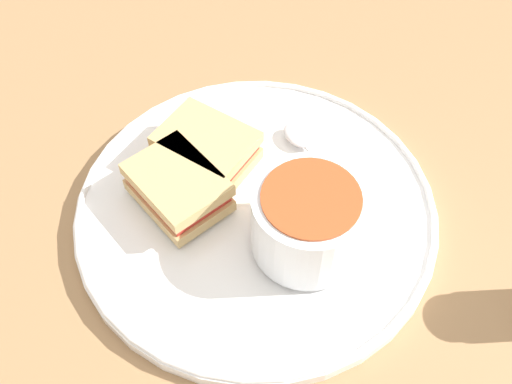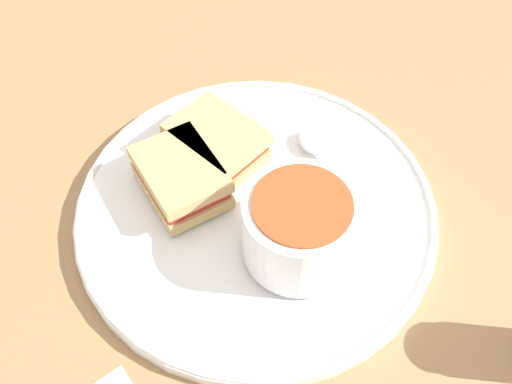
{
  "view_description": "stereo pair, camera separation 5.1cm",
  "coord_description": "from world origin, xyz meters",
  "px_view_note": "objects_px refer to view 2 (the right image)",
  "views": [
    {
      "loc": [
        -0.2,
        -0.23,
        0.44
      ],
      "look_at": [
        0.0,
        0.0,
        0.03
      ],
      "focal_mm": 42.0,
      "sensor_mm": 36.0,
      "label": 1
    },
    {
      "loc": [
        -0.16,
        -0.26,
        0.44
      ],
      "look_at": [
        0.0,
        0.0,
        0.03
      ],
      "focal_mm": 42.0,
      "sensor_mm": 36.0,
      "label": 2
    }
  ],
  "objects_px": {
    "spoon": "(315,147)",
    "sandwich_half_near": "(213,144)",
    "soup_bowl": "(300,227)",
    "sandwich_half_far": "(181,177)"
  },
  "relations": [
    {
      "from": "spoon",
      "to": "sandwich_half_near",
      "type": "distance_m",
      "value": 0.1
    },
    {
      "from": "soup_bowl",
      "to": "spoon",
      "type": "bearing_deg",
      "value": 47.44
    },
    {
      "from": "soup_bowl",
      "to": "sandwich_half_near",
      "type": "relative_size",
      "value": 0.96
    },
    {
      "from": "sandwich_half_far",
      "to": "soup_bowl",
      "type": "bearing_deg",
      "value": -63.66
    },
    {
      "from": "spoon",
      "to": "sandwich_half_far",
      "type": "xyz_separation_m",
      "value": [
        -0.13,
        0.02,
        0.01
      ]
    },
    {
      "from": "spoon",
      "to": "sandwich_half_far",
      "type": "bearing_deg",
      "value": 86.14
    },
    {
      "from": "sandwich_half_near",
      "to": "sandwich_half_far",
      "type": "relative_size",
      "value": 1.15
    },
    {
      "from": "soup_bowl",
      "to": "spoon",
      "type": "distance_m",
      "value": 0.11
    },
    {
      "from": "sandwich_half_near",
      "to": "sandwich_half_far",
      "type": "xyz_separation_m",
      "value": [
        -0.04,
        -0.02,
        0.0
      ]
    },
    {
      "from": "sandwich_half_far",
      "to": "sandwich_half_near",
      "type": "bearing_deg",
      "value": 24.11
    }
  ]
}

